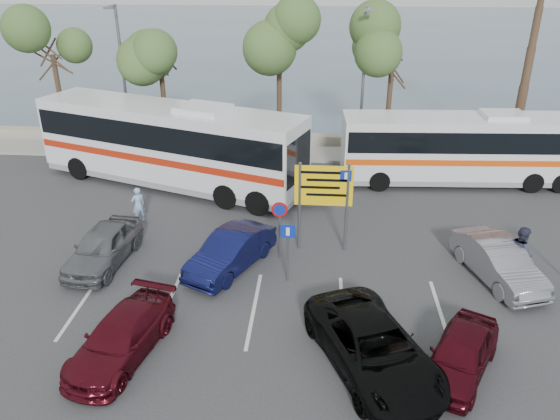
# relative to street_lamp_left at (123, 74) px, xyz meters

# --- Properties ---
(ground) EXTENTS (120.00, 120.00, 0.00)m
(ground) POSITION_rel_street_lamp_left_xyz_m (10.00, -13.52, -4.60)
(ground) COLOR #343437
(ground) RESTS_ON ground
(kerb_strip) EXTENTS (44.00, 2.40, 0.15)m
(kerb_strip) POSITION_rel_street_lamp_left_xyz_m (10.00, 0.48, -4.52)
(kerb_strip) COLOR gray
(kerb_strip) RESTS_ON ground
(seawall) EXTENTS (48.00, 0.80, 0.60)m
(seawall) POSITION_rel_street_lamp_left_xyz_m (10.00, 2.48, -4.30)
(seawall) COLOR gray
(seawall) RESTS_ON ground
(sea) EXTENTS (140.00, 140.00, 0.00)m
(sea) POSITION_rel_street_lamp_left_xyz_m (10.00, 46.48, -4.59)
(sea) COLOR #42596A
(sea) RESTS_ON ground
(tree_far_left) EXTENTS (3.20, 3.20, 7.60)m
(tree_far_left) POSITION_rel_street_lamp_left_xyz_m (-4.00, 0.48, 1.73)
(tree_far_left) COLOR #382619
(tree_far_left) RESTS_ON kerb_strip
(tree_left) EXTENTS (3.20, 3.20, 7.20)m
(tree_left) POSITION_rel_street_lamp_left_xyz_m (2.00, 0.48, 1.41)
(tree_left) COLOR #382619
(tree_left) RESTS_ON kerb_strip
(tree_mid) EXTENTS (3.20, 3.20, 8.00)m
(tree_mid) POSITION_rel_street_lamp_left_xyz_m (8.50, 0.48, 2.06)
(tree_mid) COLOR #382619
(tree_mid) RESTS_ON kerb_strip
(tree_right) EXTENTS (3.20, 3.20, 7.40)m
(tree_right) POSITION_rel_street_lamp_left_xyz_m (14.50, 0.48, 1.57)
(tree_right) COLOR #382619
(tree_right) RESTS_ON kerb_strip
(street_lamp_left) EXTENTS (0.45, 1.15, 8.01)m
(street_lamp_left) POSITION_rel_street_lamp_left_xyz_m (0.00, 0.00, 0.00)
(street_lamp_left) COLOR slate
(street_lamp_left) RESTS_ON kerb_strip
(street_lamp_right) EXTENTS (0.45, 1.15, 8.01)m
(street_lamp_right) POSITION_rel_street_lamp_left_xyz_m (13.00, 0.00, 0.00)
(street_lamp_right) COLOR slate
(street_lamp_right) RESTS_ON kerb_strip
(direction_sign) EXTENTS (2.20, 0.12, 3.60)m
(direction_sign) POSITION_rel_street_lamp_left_xyz_m (11.00, -10.32, -2.17)
(direction_sign) COLOR slate
(direction_sign) RESTS_ON ground
(sign_no_stop) EXTENTS (0.60, 0.08, 2.35)m
(sign_no_stop) POSITION_rel_street_lamp_left_xyz_m (9.40, -11.13, -3.02)
(sign_no_stop) COLOR slate
(sign_no_stop) RESTS_ON ground
(sign_parking) EXTENTS (0.50, 0.07, 2.25)m
(sign_parking) POSITION_rel_street_lamp_left_xyz_m (9.80, -12.73, -3.13)
(sign_parking) COLOR slate
(sign_parking) RESTS_ON ground
(lane_markings) EXTENTS (12.02, 4.20, 0.01)m
(lane_markings) POSITION_rel_street_lamp_left_xyz_m (8.86, -14.52, -4.60)
(lane_markings) COLOR silver
(lane_markings) RESTS_ON ground
(coach_bus_left) EXTENTS (13.82, 7.40, 4.26)m
(coach_bus_left) POSITION_rel_street_lamp_left_xyz_m (3.50, -4.33, -2.63)
(coach_bus_left) COLOR silver
(coach_bus_left) RESTS_ON ground
(coach_bus_right) EXTENTS (11.84, 3.09, 3.66)m
(coach_bus_right) POSITION_rel_street_lamp_left_xyz_m (17.81, -3.02, -2.90)
(coach_bus_right) COLOR silver
(coach_bus_right) RESTS_ON ground
(car_silver_a) EXTENTS (2.10, 4.35, 1.43)m
(car_silver_a) POSITION_rel_street_lamp_left_xyz_m (2.86, -12.02, -3.88)
(car_silver_a) COLOR slate
(car_silver_a) RESTS_ON ground
(car_blue) EXTENTS (3.15, 4.43, 1.39)m
(car_blue) POSITION_rel_street_lamp_left_xyz_m (7.66, -12.02, -3.91)
(car_blue) COLOR #0E1241
(car_blue) RESTS_ON ground
(car_maroon) EXTENTS (2.65, 4.56, 1.24)m
(car_maroon) POSITION_rel_street_lamp_left_xyz_m (5.26, -17.02, -3.98)
(car_maroon) COLOR #4F0D17
(car_maroon) RESTS_ON ground
(car_red) EXTENTS (3.06, 3.97, 1.26)m
(car_red) POSITION_rel_street_lamp_left_xyz_m (14.86, -17.02, -3.97)
(car_red) COLOR #450913
(car_red) RESTS_ON ground
(suv_black) EXTENTS (4.27, 5.74, 1.45)m
(suv_black) POSITION_rel_street_lamp_left_xyz_m (12.46, -17.02, -3.87)
(suv_black) COLOR black
(suv_black) RESTS_ON ground
(car_silver_b) EXTENTS (2.72, 4.55, 1.41)m
(car_silver_b) POSITION_rel_street_lamp_left_xyz_m (17.26, -12.02, -3.89)
(car_silver_b) COLOR gray
(car_silver_b) RESTS_ON ground
(pedestrian_near) EXTENTS (0.69, 0.67, 1.60)m
(pedestrian_near) POSITION_rel_street_lamp_left_xyz_m (3.11, -8.52, -3.80)
(pedestrian_near) COLOR #94B1D8
(pedestrian_near) RESTS_ON ground
(pedestrian_far) EXTENTS (0.86, 1.04, 1.96)m
(pedestrian_far) POSITION_rel_street_lamp_left_xyz_m (18.05, -11.76, -3.62)
(pedestrian_far) COLOR #2E3146
(pedestrian_far) RESTS_ON ground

